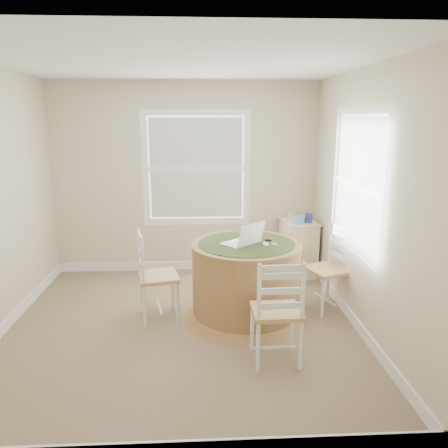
{
  "coord_description": "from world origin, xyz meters",
  "views": [
    {
      "loc": [
        0.22,
        -4.16,
        2.11
      ],
      "look_at": [
        0.46,
        0.45,
        0.99
      ],
      "focal_mm": 35.0,
      "sensor_mm": 36.0,
      "label": 1
    }
  ],
  "objects": [
    {
      "name": "room",
      "position": [
        0.17,
        0.16,
        1.3
      ],
      "size": [
        3.64,
        3.64,
        2.64
      ],
      "color": "#8D735A",
      "rests_on": "ground"
    },
    {
      "name": "round_table",
      "position": [
        0.68,
        0.22,
        0.45
      ],
      "size": [
        1.34,
        1.34,
        0.84
      ],
      "rotation": [
        0.0,
        0.0,
        0.14
      ],
      "color": "#916341",
      "rests_on": "ground"
    },
    {
      "name": "chair_left",
      "position": [
        -0.25,
        0.25,
        0.47
      ],
      "size": [
        0.48,
        0.5,
        0.95
      ],
      "primitive_type": null,
      "rotation": [
        0.0,
        0.0,
        1.79
      ],
      "color": "white",
      "rests_on": "ground"
    },
    {
      "name": "chair_near",
      "position": [
        0.86,
        -0.67,
        0.47
      ],
      "size": [
        0.43,
        0.41,
        0.95
      ],
      "primitive_type": null,
      "rotation": [
        0.0,
        0.0,
        3.17
      ],
      "color": "white",
      "rests_on": "ground"
    },
    {
      "name": "chair_right",
      "position": [
        1.6,
        0.36,
        0.47
      ],
      "size": [
        0.52,
        0.54,
        0.95
      ],
      "primitive_type": null,
      "rotation": [
        0.0,
        0.0,
        -1.2
      ],
      "color": "white",
      "rests_on": "ground"
    },
    {
      "name": "laptop",
      "position": [
        0.64,
        0.19,
        0.87
      ],
      "size": [
        0.48,
        0.48,
        0.25
      ],
      "rotation": [
        0.0,
        0.0,
        3.88
      ],
      "color": "white",
      "rests_on": "round_table"
    },
    {
      "name": "mouse",
      "position": [
        0.87,
        0.14,
        0.84
      ],
      "size": [
        0.08,
        0.11,
        0.04
      ],
      "primitive_type": "ellipsoid",
      "rotation": [
        0.0,
        0.0,
        0.14
      ],
      "color": "white",
      "rests_on": "round_table"
    },
    {
      "name": "phone",
      "position": [
        0.97,
        0.15,
        0.83
      ],
      "size": [
        0.06,
        0.1,
        0.02
      ],
      "primitive_type": "cube",
      "rotation": [
        0.0,
        0.0,
        0.14
      ],
      "color": "#B7BABF",
      "rests_on": "round_table"
    },
    {
      "name": "keys",
      "position": [
        0.92,
        0.29,
        0.84
      ],
      "size": [
        0.07,
        0.06,
        0.02
      ],
      "primitive_type": "cube",
      "rotation": [
        0.0,
        0.0,
        0.14
      ],
      "color": "black",
      "rests_on": "round_table"
    },
    {
      "name": "corner_chest",
      "position": [
        1.53,
        1.52,
        0.38
      ],
      "size": [
        0.49,
        0.62,
        0.76
      ],
      "rotation": [
        0.0,
        0.0,
        0.12
      ],
      "color": "beige",
      "rests_on": "ground"
    },
    {
      "name": "tissue_box",
      "position": [
        1.48,
        1.36,
        0.81
      ],
      "size": [
        0.13,
        0.13,
        0.1
      ],
      "primitive_type": "cube",
      "rotation": [
        0.0,
        0.0,
        0.12
      ],
      "color": "#5B96D0",
      "rests_on": "corner_chest"
    },
    {
      "name": "box_yellow",
      "position": [
        1.59,
        1.55,
        0.79
      ],
      "size": [
        0.16,
        0.12,
        0.06
      ],
      "primitive_type": "cube",
      "rotation": [
        0.0,
        0.0,
        0.12
      ],
      "color": "#DBCB4D",
      "rests_on": "corner_chest"
    },
    {
      "name": "box_blue",
      "position": [
        1.63,
        1.41,
        0.82
      ],
      "size": [
        0.09,
        0.09,
        0.12
      ],
      "primitive_type": "cube",
      "rotation": [
        0.0,
        0.0,
        0.12
      ],
      "color": "navy",
      "rests_on": "corner_chest"
    },
    {
      "name": "cup_cream",
      "position": [
        1.44,
        1.65,
        0.81
      ],
      "size": [
        0.07,
        0.07,
        0.09
      ],
      "primitive_type": "cylinder",
      "color": "beige",
      "rests_on": "corner_chest"
    }
  ]
}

